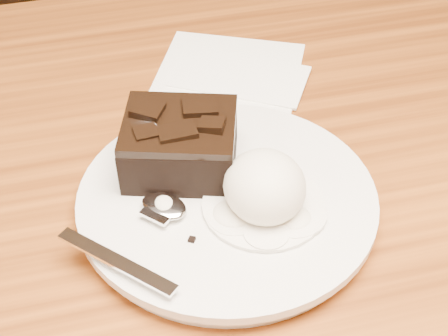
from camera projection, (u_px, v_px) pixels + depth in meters
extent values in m
cylinder|color=white|center=(227.00, 204.00, 0.57)|extent=(0.24, 0.24, 0.02)
cube|color=black|center=(180.00, 147.00, 0.58)|extent=(0.11, 0.10, 0.04)
ellipsoid|color=silver|center=(265.00, 187.00, 0.54)|extent=(0.06, 0.07, 0.05)
cylinder|color=white|center=(264.00, 206.00, 0.55)|extent=(0.10, 0.10, 0.00)
cube|color=white|center=(228.00, 74.00, 0.72)|extent=(0.19, 0.19, 0.01)
cube|color=black|center=(242.00, 179.00, 0.58)|extent=(0.01, 0.01, 0.00)
cube|color=black|center=(192.00, 240.00, 0.53)|extent=(0.01, 0.01, 0.00)
cube|color=black|center=(295.00, 219.00, 0.54)|extent=(0.00, 0.01, 0.00)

